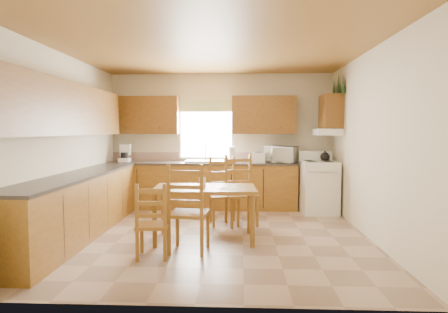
{
  "coord_description": "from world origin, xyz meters",
  "views": [
    {
      "loc": [
        0.4,
        -5.43,
        1.55
      ],
      "look_at": [
        0.15,
        0.3,
        1.15
      ],
      "focal_mm": 30.0,
      "sensor_mm": 36.0,
      "label": 1
    }
  ],
  "objects_px": {
    "stove": "(318,188)",
    "dining_table": "(205,214)",
    "chair_near_right": "(189,208)",
    "chair_far_right": "(241,191)",
    "microwave": "(281,154)",
    "chair_far_left": "(224,191)",
    "chair_near_left": "(153,220)"
  },
  "relations": [
    {
      "from": "stove",
      "to": "dining_table",
      "type": "height_order",
      "value": "stove"
    },
    {
      "from": "chair_near_right",
      "to": "chair_far_right",
      "type": "xyz_separation_m",
      "value": [
        0.67,
        1.38,
        0.0
      ]
    },
    {
      "from": "microwave",
      "to": "chair_far_left",
      "type": "height_order",
      "value": "microwave"
    },
    {
      "from": "microwave",
      "to": "chair_far_left",
      "type": "bearing_deg",
      "value": -106.7
    },
    {
      "from": "stove",
      "to": "chair_far_left",
      "type": "xyz_separation_m",
      "value": [
        -1.73,
        -0.94,
        0.07
      ]
    },
    {
      "from": "chair_near_left",
      "to": "chair_far_left",
      "type": "distance_m",
      "value": 1.83
    },
    {
      "from": "chair_near_left",
      "to": "chair_near_right",
      "type": "relative_size",
      "value": 0.81
    },
    {
      "from": "microwave",
      "to": "chair_far_right",
      "type": "bearing_deg",
      "value": -97.7
    },
    {
      "from": "microwave",
      "to": "chair_far_left",
      "type": "xyz_separation_m",
      "value": [
        -1.07,
        -1.25,
        -0.53
      ]
    },
    {
      "from": "microwave",
      "to": "chair_near_right",
      "type": "relative_size",
      "value": 0.48
    },
    {
      "from": "chair_near_left",
      "to": "chair_far_left",
      "type": "bearing_deg",
      "value": -120.89
    },
    {
      "from": "chair_far_left",
      "to": "stove",
      "type": "bearing_deg",
      "value": 16.12
    },
    {
      "from": "stove",
      "to": "chair_near_left",
      "type": "relative_size",
      "value": 1.05
    },
    {
      "from": "stove",
      "to": "chair_far_left",
      "type": "distance_m",
      "value": 1.97
    },
    {
      "from": "chair_far_left",
      "to": "chair_near_right",
      "type": "bearing_deg",
      "value": -117.72
    },
    {
      "from": "dining_table",
      "to": "chair_far_left",
      "type": "bearing_deg",
      "value": 73.43
    },
    {
      "from": "stove",
      "to": "microwave",
      "type": "distance_m",
      "value": 0.95
    },
    {
      "from": "dining_table",
      "to": "chair_near_left",
      "type": "xyz_separation_m",
      "value": [
        -0.57,
        -0.73,
        0.08
      ]
    },
    {
      "from": "dining_table",
      "to": "chair_near_left",
      "type": "distance_m",
      "value": 0.93
    },
    {
      "from": "dining_table",
      "to": "chair_far_right",
      "type": "relative_size",
      "value": 1.24
    },
    {
      "from": "chair_near_left",
      "to": "chair_near_right",
      "type": "distance_m",
      "value": 0.49
    },
    {
      "from": "chair_far_right",
      "to": "chair_far_left",
      "type": "bearing_deg",
      "value": 158.72
    },
    {
      "from": "stove",
      "to": "chair_far_left",
      "type": "relative_size",
      "value": 0.87
    },
    {
      "from": "microwave",
      "to": "dining_table",
      "type": "relative_size",
      "value": 0.38
    },
    {
      "from": "chair_near_left",
      "to": "chair_far_right",
      "type": "bearing_deg",
      "value": -128.82
    },
    {
      "from": "chair_near_right",
      "to": "chair_far_right",
      "type": "distance_m",
      "value": 1.53
    },
    {
      "from": "chair_far_right",
      "to": "microwave",
      "type": "bearing_deg",
      "value": 42.73
    },
    {
      "from": "stove",
      "to": "microwave",
      "type": "xyz_separation_m",
      "value": [
        -0.66,
        0.31,
        0.6
      ]
    },
    {
      "from": "stove",
      "to": "chair_far_right",
      "type": "relative_size",
      "value": 0.84
    },
    {
      "from": "chair_near_right",
      "to": "chair_far_left",
      "type": "bearing_deg",
      "value": -99.49
    },
    {
      "from": "chair_near_right",
      "to": "chair_near_left",
      "type": "bearing_deg",
      "value": 35.58
    },
    {
      "from": "stove",
      "to": "chair_far_right",
      "type": "height_order",
      "value": "chair_far_right"
    }
  ]
}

